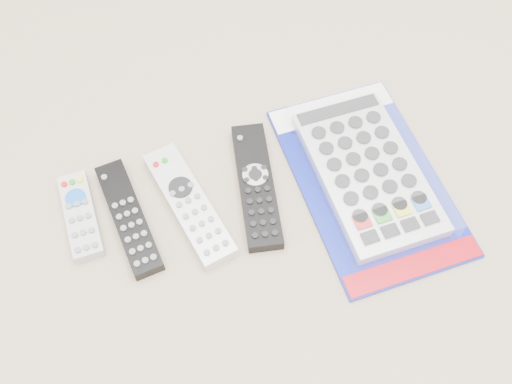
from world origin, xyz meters
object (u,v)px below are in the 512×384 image
object	(u,v)px
remote_slim_black	(129,218)
jumbo_remote_packaged	(368,171)
remote_small_grey	(81,216)
remote_large_black	(256,185)
remote_silver_dvd	(189,204)

from	to	relation	value
remote_slim_black	jumbo_remote_packaged	world-z (taller)	jumbo_remote_packaged
remote_slim_black	remote_small_grey	bearing A→B (deg)	152.66
remote_slim_black	remote_large_black	size ratio (longest dim) A/B	0.89
remote_small_grey	remote_large_black	bearing A→B (deg)	-8.04
remote_small_grey	remote_silver_dvd	xyz separation A→B (m)	(0.15, -0.03, 0.00)
remote_slim_black	remote_silver_dvd	world-z (taller)	remote_silver_dvd
remote_small_grey	remote_large_black	size ratio (longest dim) A/B	0.65
remote_small_grey	jumbo_remote_packaged	size ratio (longest dim) A/B	0.41
remote_silver_dvd	jumbo_remote_packaged	distance (m)	0.27
remote_small_grey	remote_large_black	xyz separation A→B (m)	(0.26, -0.04, 0.00)
remote_silver_dvd	jumbo_remote_packaged	world-z (taller)	jumbo_remote_packaged
remote_large_black	jumbo_remote_packaged	bearing A→B (deg)	-1.25
remote_large_black	jumbo_remote_packaged	xyz separation A→B (m)	(0.16, -0.04, 0.01)
remote_silver_dvd	remote_large_black	xyz separation A→B (m)	(0.10, -0.00, -0.00)
jumbo_remote_packaged	remote_slim_black	bearing A→B (deg)	172.95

